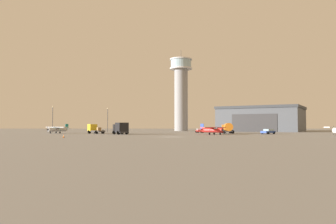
% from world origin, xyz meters
% --- Properties ---
extents(ground_plane, '(400.00, 400.00, 0.00)m').
position_xyz_m(ground_plane, '(0.00, 0.00, 0.00)').
color(ground_plane, gray).
extents(control_tower, '(9.89, 9.89, 36.02)m').
position_xyz_m(control_tower, '(2.44, 78.96, 18.41)').
color(control_tower, gray).
rests_on(control_tower, ground_plane).
extents(hangar, '(39.08, 36.21, 9.88)m').
position_xyz_m(hangar, '(34.90, 67.56, 4.96)').
color(hangar, '#4C5159').
rests_on(hangar, ground_plane).
extents(airplane_red, '(7.38, 8.17, 2.79)m').
position_xyz_m(airplane_red, '(9.85, 16.21, 1.30)').
color(airplane_red, red).
rests_on(airplane_red, ground_plane).
extents(airplane_silver, '(8.44, 7.39, 2.82)m').
position_xyz_m(airplane_silver, '(-34.31, 29.36, 1.32)').
color(airplane_silver, '#B7BABF').
rests_on(airplane_silver, ground_plane).
extents(truck_fuel_tanker_orange, '(3.43, 6.76, 3.04)m').
position_xyz_m(truck_fuel_tanker_orange, '(15.61, 29.25, 1.68)').
color(truck_fuel_tanker_orange, '#38383D').
rests_on(truck_fuel_tanker_orange, ground_plane).
extents(truck_box_black, '(4.97, 6.47, 3.07)m').
position_xyz_m(truck_box_black, '(-13.73, 18.97, 1.71)').
color(truck_box_black, '#38383D').
rests_on(truck_box_black, ground_plane).
extents(truck_flatbed_yellow, '(6.12, 6.38, 2.72)m').
position_xyz_m(truck_flatbed_yellow, '(-22.89, 27.52, 1.31)').
color(truck_flatbed_yellow, '#38383D').
rests_on(truck_flatbed_yellow, ground_plane).
extents(car_red, '(2.60, 4.72, 1.37)m').
position_xyz_m(car_red, '(8.12, 39.53, 0.74)').
color(car_red, red).
rests_on(car_red, ground_plane).
extents(car_blue, '(4.56, 4.41, 1.37)m').
position_xyz_m(car_blue, '(25.60, 22.99, 0.74)').
color(car_blue, '#2847A8').
rests_on(car_blue, ground_plane).
extents(light_post_west, '(0.44, 0.44, 8.49)m').
position_xyz_m(light_post_west, '(-23.25, 46.60, 5.07)').
color(light_post_west, '#38383D').
rests_on(light_post_west, ground_plane).
extents(light_post_east, '(0.44, 0.44, 8.97)m').
position_xyz_m(light_post_east, '(-41.65, 44.19, 5.32)').
color(light_post_east, '#38383D').
rests_on(light_post_east, ground_plane).
extents(traffic_cone_near_left, '(0.36, 0.36, 0.73)m').
position_xyz_m(traffic_cone_near_left, '(-20.11, -5.69, 0.36)').
color(traffic_cone_near_left, black).
rests_on(traffic_cone_near_left, ground_plane).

